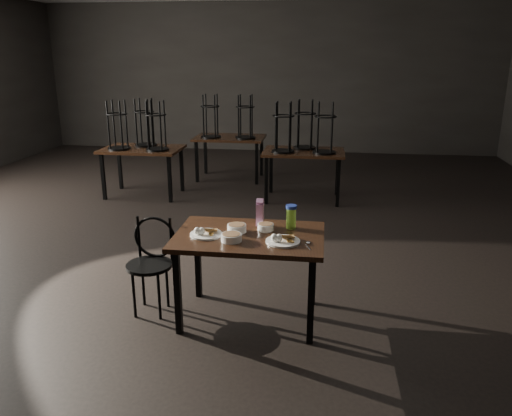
# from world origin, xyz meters

# --- Properties ---
(room) EXTENTS (12.00, 12.04, 3.22)m
(room) POSITION_xyz_m (-0.06, 0.01, 2.33)
(room) COLOR black
(room) RESTS_ON ground
(main_table) EXTENTS (1.20, 0.80, 0.75)m
(main_table) POSITION_xyz_m (0.72, -1.50, 0.67)
(main_table) COLOR black
(main_table) RESTS_ON ground
(plate_left) EXTENTS (0.26, 0.26, 0.08)m
(plate_left) POSITION_xyz_m (0.38, -1.57, 0.77)
(plate_left) COLOR white
(plate_left) RESTS_ON main_table
(plate_right) EXTENTS (0.27, 0.27, 0.09)m
(plate_right) POSITION_xyz_m (1.00, -1.64, 0.77)
(plate_right) COLOR white
(plate_right) RESTS_ON main_table
(bowl_near) EXTENTS (0.16, 0.16, 0.06)m
(bowl_near) POSITION_xyz_m (0.61, -1.46, 0.78)
(bowl_near) COLOR white
(bowl_near) RESTS_ON main_table
(bowl_far) EXTENTS (0.14, 0.14, 0.05)m
(bowl_far) POSITION_xyz_m (0.84, -1.38, 0.78)
(bowl_far) COLOR white
(bowl_far) RESTS_ON main_table
(bowl_big) EXTENTS (0.16, 0.16, 0.06)m
(bowl_big) POSITION_xyz_m (0.60, -1.66, 0.78)
(bowl_big) COLOR white
(bowl_big) RESTS_ON main_table
(juice_carton) EXTENTS (0.06, 0.06, 0.24)m
(juice_carton) POSITION_xyz_m (0.78, -1.27, 0.86)
(juice_carton) COLOR #901A6E
(juice_carton) RESTS_ON main_table
(water_bottle) EXTENTS (0.09, 0.09, 0.20)m
(water_bottle) POSITION_xyz_m (1.04, -1.31, 0.85)
(water_bottle) COLOR #95DD41
(water_bottle) RESTS_ON main_table
(spoon) EXTENTS (0.05, 0.18, 0.01)m
(spoon) POSITION_xyz_m (1.20, -1.64, 0.75)
(spoon) COLOR silver
(spoon) RESTS_ON main_table
(bentwood_chair) EXTENTS (0.39, 0.39, 0.82)m
(bentwood_chair) POSITION_xyz_m (-0.13, -1.46, 0.48)
(bentwood_chair) COLOR black
(bentwood_chair) RESTS_ON ground
(bg_table_left) EXTENTS (1.20, 0.80, 1.48)m
(bg_table_left) POSITION_xyz_m (-1.48, 2.01, 0.78)
(bg_table_left) COLOR black
(bg_table_left) RESTS_ON ground
(bg_table_right) EXTENTS (1.20, 0.80, 1.48)m
(bg_table_right) POSITION_xyz_m (0.99, 2.12, 0.78)
(bg_table_right) COLOR black
(bg_table_right) RESTS_ON ground
(bg_table_far) EXTENTS (1.20, 0.80, 1.48)m
(bg_table_far) POSITION_xyz_m (-0.35, 3.22, 0.75)
(bg_table_far) COLOR black
(bg_table_far) RESTS_ON ground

